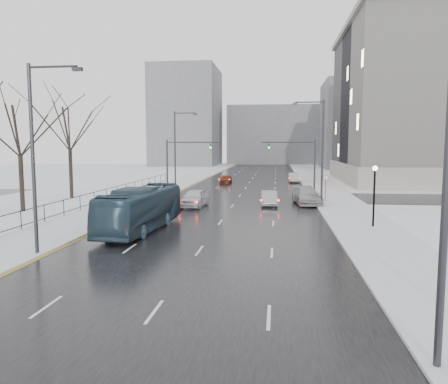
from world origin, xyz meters
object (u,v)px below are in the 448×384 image
at_px(tree_park_d, 23,212).
at_px(streetlight_r_mid, 320,148).
at_px(mast_signal_right, 305,161).
at_px(mast_signal_left, 176,160).
at_px(sedan_right_far, 307,196).
at_px(no_uturn_sign, 326,180).
at_px(streetlight_r_near, 438,155).
at_px(sedan_center_far, 226,179).
at_px(lamppost_r_mid, 374,187).
at_px(sedan_right_near, 269,198).
at_px(sedan_right_distant, 294,178).
at_px(tree_park_e, 72,199).
at_px(streetlight_l_far, 177,147).
at_px(sedan_center_near, 195,198).
at_px(streetlight_l_near, 37,150).
at_px(bus, 141,209).

xyz_separation_m(tree_park_d, streetlight_r_mid, (25.97, 6.00, 5.62)).
xyz_separation_m(mast_signal_right, mast_signal_left, (-14.65, 0.00, 0.00)).
bearing_deg(sedan_right_far, no_uturn_sign, 35.26).
bearing_deg(no_uturn_sign, streetlight_r_near, -91.74).
bearing_deg(streetlight_r_mid, sedan_center_far, 115.11).
height_order(lamppost_r_mid, sedan_center_far, lamppost_r_mid).
relative_size(lamppost_r_mid, sedan_right_near, 0.99).
height_order(sedan_right_far, sedan_center_far, sedan_right_far).
xyz_separation_m(streetlight_r_mid, mast_signal_right, (-0.84, 8.00, -1.51)).
xyz_separation_m(sedan_right_near, sedan_center_far, (-7.00, 24.06, -0.05)).
bearing_deg(sedan_right_distant, tree_park_e, -137.35).
distance_m(tree_park_d, streetlight_l_far, 21.17).
distance_m(streetlight_l_far, no_uturn_sign, 19.41).
xyz_separation_m(tree_park_d, no_uturn_sign, (27.00, 10.00, 2.30)).
relative_size(mast_signal_right, no_uturn_sign, 2.41).
height_order(mast_signal_left, sedan_right_far, mast_signal_left).
height_order(tree_park_e, sedan_center_near, tree_park_e).
relative_size(streetlight_r_near, sedan_right_far, 1.75).
height_order(streetlight_r_mid, streetlight_l_far, same).
xyz_separation_m(streetlight_l_far, no_uturn_sign, (17.37, -8.00, -3.32)).
bearing_deg(streetlight_r_mid, tree_park_d, -166.99).
height_order(streetlight_l_near, mast_signal_right, streetlight_l_near).
bearing_deg(streetlight_l_far, streetlight_r_near, -68.75).
distance_m(tree_park_e, sedan_center_near, 15.49).
height_order(tree_park_d, lamppost_r_mid, tree_park_d).
bearing_deg(sedan_center_near, sedan_right_far, 20.08).
xyz_separation_m(streetlight_r_mid, sedan_right_far, (-0.97, 2.14, -4.75)).
bearing_deg(bus, streetlight_l_near, -110.16).
bearing_deg(lamppost_r_mid, tree_park_e, 154.38).
bearing_deg(streetlight_r_near, tree_park_e, 127.79).
bearing_deg(streetlight_l_near, sedan_right_far, 55.24).
bearing_deg(streetlight_r_mid, lamppost_r_mid, -74.18).
bearing_deg(sedan_center_far, tree_park_d, -112.97).
relative_size(streetlight_r_near, bus, 0.93).
xyz_separation_m(streetlight_r_near, sedan_right_far, (-0.97, 32.14, -4.75)).
height_order(tree_park_e, bus, tree_park_e).
height_order(mast_signal_right, bus, mast_signal_right).
bearing_deg(mast_signal_right, streetlight_l_near, -118.96).
bearing_deg(mast_signal_left, sedan_right_distant, 54.86).
xyz_separation_m(tree_park_d, sedan_right_near, (21.30, 6.84, 0.75)).
distance_m(streetlight_r_near, streetlight_l_near, 19.15).
bearing_deg(tree_park_e, lamppost_r_mid, -25.62).
bearing_deg(lamppost_r_mid, tree_park_d, 172.09).
height_order(streetlight_r_near, sedan_center_near, streetlight_r_near).
xyz_separation_m(streetlight_l_far, sedan_center_near, (4.67, -12.82, -4.73)).
relative_size(sedan_center_near, sedan_center_far, 1.27).
distance_m(streetlight_r_mid, no_uturn_sign, 5.30).
bearing_deg(sedan_right_distant, streetlight_r_near, -90.06).
bearing_deg(streetlight_r_near, no_uturn_sign, 88.26).
bearing_deg(streetlight_r_near, tree_park_d, 137.25).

